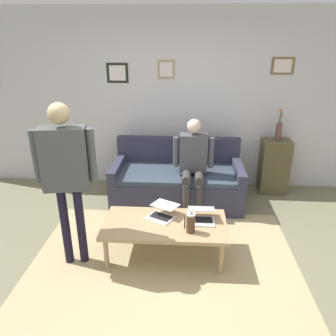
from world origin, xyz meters
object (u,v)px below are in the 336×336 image
object	(u,v)px
laptop_center	(162,213)
side_shelf	(274,166)
laptop_left	(201,217)
french_press	(191,223)
couch	(177,182)
person_standing	(65,167)
flower_vase	(279,130)
person_seated	(193,161)
coffee_table	(165,226)

from	to	relation	value
laptop_center	side_shelf	xyz separation A→B (m)	(-1.61, -1.60, -0.04)
laptop_left	french_press	distance (m)	0.27
couch	person_standing	bearing A→B (deg)	54.89
couch	flower_vase	world-z (taller)	flower_vase
couch	side_shelf	xyz separation A→B (m)	(-1.48, -0.40, 0.12)
laptop_left	person_seated	xyz separation A→B (m)	(0.08, -1.02, 0.26)
coffee_table	flower_vase	xyz separation A→B (m)	(-1.57, -1.73, 0.63)
person_standing	person_seated	distance (m)	1.82
coffee_table	laptop_left	world-z (taller)	laptop_left
coffee_table	person_seated	size ratio (longest dim) A/B	1.04
laptop_left	french_press	size ratio (longest dim) A/B	1.22
person_standing	side_shelf	bearing A→B (deg)	-143.24
couch	person_standing	size ratio (longest dim) A/B	1.06
laptop_center	couch	bearing A→B (deg)	-96.10
person_seated	person_standing	bearing A→B (deg)	44.84
laptop_center	person_standing	xyz separation A→B (m)	(0.91, 0.28, 0.65)
french_press	side_shelf	bearing A→B (deg)	-124.50
flower_vase	person_seated	size ratio (longest dim) A/B	0.37
coffee_table	side_shelf	bearing A→B (deg)	-132.19
coffee_table	side_shelf	size ratio (longest dim) A/B	1.58
laptop_center	person_standing	world-z (taller)	person_standing
laptop_center	side_shelf	bearing A→B (deg)	-135.16
person_standing	person_seated	size ratio (longest dim) A/B	1.36
coffee_table	french_press	distance (m)	0.35
flower_vase	person_seated	world-z (taller)	flower_vase
coffee_table	laptop_left	xyz separation A→B (m)	(-0.39, -0.08, 0.08)
flower_vase	person_seated	xyz separation A→B (m)	(1.26, 0.63, -0.28)
laptop_left	laptop_center	xyz separation A→B (m)	(0.43, -0.05, 0.00)
coffee_table	person_standing	size ratio (longest dim) A/B	0.76
flower_vase	person_standing	world-z (taller)	person_standing
french_press	person_seated	world-z (taller)	person_seated
laptop_center	flower_vase	size ratio (longest dim) A/B	0.88
couch	side_shelf	distance (m)	1.54
side_shelf	person_standing	bearing A→B (deg)	36.76
couch	person_standing	world-z (taller)	person_standing
coffee_table	person_standing	distance (m)	1.22
couch	person_standing	distance (m)	1.99
flower_vase	person_seated	bearing A→B (deg)	26.53
couch	french_press	xyz separation A→B (m)	(-0.19, 1.48, 0.22)
laptop_left	flower_vase	size ratio (longest dim) A/B	0.62
couch	side_shelf	bearing A→B (deg)	-164.81
coffee_table	french_press	world-z (taller)	french_press
laptop_center	person_seated	size ratio (longest dim) A/B	0.33
side_shelf	laptop_center	bearing A→B (deg)	44.84
coffee_table	person_seated	world-z (taller)	person_seated
flower_vase	couch	bearing A→B (deg)	15.21
coffee_table	side_shelf	distance (m)	2.34
laptop_center	french_press	world-z (taller)	french_press
laptop_center	flower_vase	xyz separation A→B (m)	(-1.61, -1.60, 0.54)
person_standing	couch	bearing A→B (deg)	-125.11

